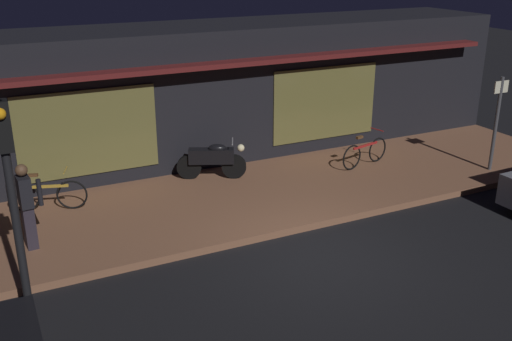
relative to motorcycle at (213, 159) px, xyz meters
name	(u,v)px	position (x,y,z in m)	size (l,w,h in m)	color
ground_plane	(320,255)	(0.42, -4.31, -0.65)	(60.00, 60.00, 0.00)	black
sidewalk_slab	(252,197)	(0.42, -1.31, -0.57)	(18.00, 4.00, 0.15)	brown
storefront_building	(197,93)	(0.42, 2.08, 1.16)	(18.00, 3.30, 3.60)	black
motorcycle	(213,159)	(0.00, 0.00, 0.00)	(1.60, 0.87, 0.97)	black
bicycle_parked	(48,195)	(-3.91, -0.21, -0.14)	(1.59, 0.62, 0.91)	black
bicycle_extra	(365,152)	(3.89, -0.89, -0.14)	(1.63, 0.51, 0.91)	black
person_photographer	(26,205)	(-4.46, -1.85, 0.38)	(0.62, 0.40, 1.67)	#28232D
sign_post	(497,118)	(6.60, -2.55, 0.86)	(0.44, 0.09, 2.40)	#47474C
traffic_light_pole	(10,181)	(-4.78, -4.45, 1.83)	(0.24, 0.33, 3.60)	black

